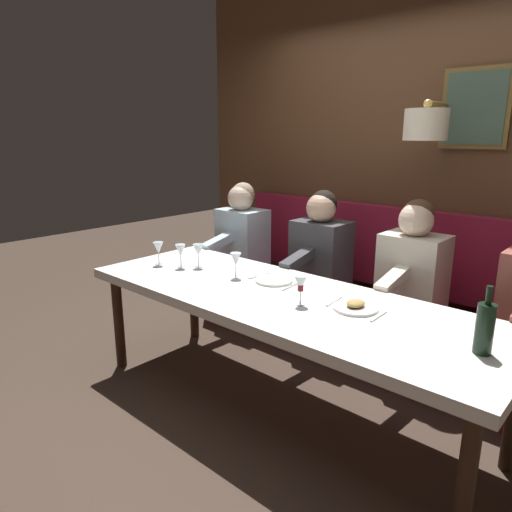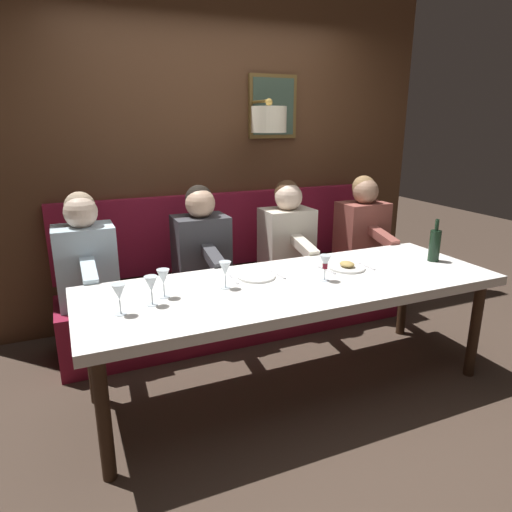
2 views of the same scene
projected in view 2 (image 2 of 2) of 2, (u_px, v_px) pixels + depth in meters
ground_plane at (292, 387)px, 3.01m from camera, size 12.00×12.00×0.00m
dining_table at (294, 291)px, 2.82m from camera, size 0.90×2.59×0.74m
banquette_bench at (242, 307)px, 3.73m from camera, size 0.52×2.79×0.45m
back_wall_panel at (217, 160)px, 3.91m from camera, size 0.59×3.99×2.90m
diner_nearest at (362, 225)px, 3.99m from camera, size 0.60×0.40×0.79m
diner_near at (287, 233)px, 3.71m from camera, size 0.60×0.40×0.79m
diner_middle at (201, 242)px, 3.43m from camera, size 0.60×0.40×0.79m
diner_far at (85, 254)px, 3.11m from camera, size 0.60×0.40×0.79m
place_setting_0 at (256, 277)px, 2.87m from camera, size 0.24×0.32×0.01m
place_setting_1 at (347, 267)px, 3.04m from camera, size 0.24×0.32×0.05m
wine_glass_0 at (151, 285)px, 2.41m from camera, size 0.07×0.07×0.16m
wine_glass_1 at (163, 278)px, 2.52m from camera, size 0.07×0.07×0.16m
wine_glass_2 at (225, 269)px, 2.66m from camera, size 0.07×0.07×0.16m
wine_glass_3 at (325, 263)px, 2.79m from camera, size 0.07×0.07×0.16m
wine_glass_4 at (119, 293)px, 2.30m from camera, size 0.07×0.07×0.16m
wine_bottle at (435, 245)px, 3.18m from camera, size 0.08×0.08×0.30m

